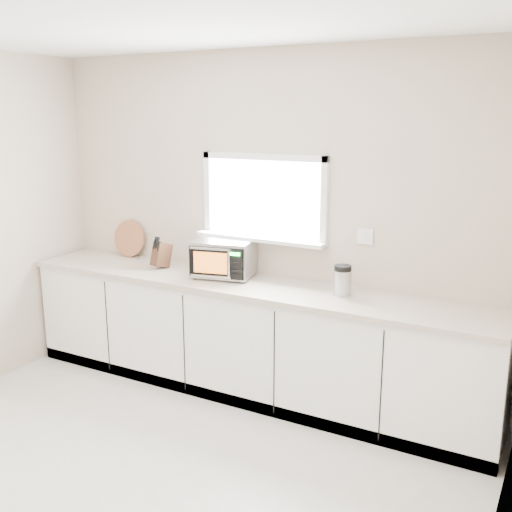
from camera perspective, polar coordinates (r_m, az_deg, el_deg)
The scene contains 8 objects.
ground at distance 3.84m, azimuth -14.53°, elevation -22.12°, with size 4.00×4.00×0.00m, color beige.
back_wall at distance 4.84m, azimuth 0.83°, elevation 3.39°, with size 4.00×0.17×2.70m.
cabinets at distance 4.84m, azimuth -0.88°, elevation -7.99°, with size 3.92×0.60×0.88m, color white.
countertop at distance 4.68m, azimuth -0.96°, elevation -2.78°, with size 3.92×0.64×0.04m, color beige.
microwave at distance 4.82m, azimuth -3.10°, elevation -0.14°, with size 0.53×0.46×0.30m.
knife_block at distance 5.15m, azimuth -9.01°, elevation 0.16°, with size 0.13×0.21×0.28m.
cutting_board at distance 5.62m, azimuth -11.98°, elevation 1.65°, with size 0.34×0.34×0.02m, color #A56B40.
coffee_grinder at distance 4.38m, azimuth 8.23°, elevation -2.27°, with size 0.16×0.16×0.23m.
Camera 1 is at (2.24, -2.21, 2.21)m, focal length 42.00 mm.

